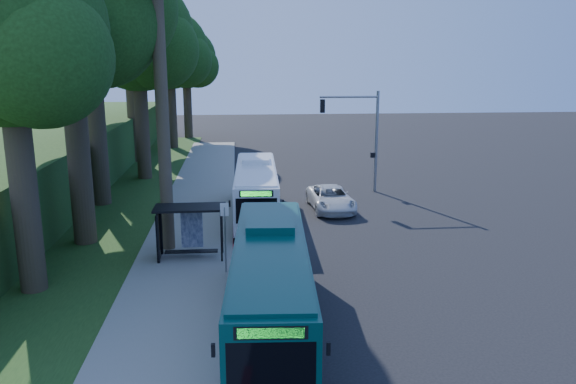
{
  "coord_description": "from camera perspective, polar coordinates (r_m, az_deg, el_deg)",
  "views": [
    {
      "loc": [
        -4.84,
        -27.79,
        8.92
      ],
      "look_at": [
        -2.17,
        1.0,
        2.19
      ],
      "focal_mm": 35.0,
      "sensor_mm": 36.0,
      "label": 1
    }
  ],
  "objects": [
    {
      "name": "tree_3",
      "position": [
        52.64,
        -15.8,
        15.96
      ],
      "size": [
        10.08,
        9.6,
        17.28
      ],
      "color": "#382B1E",
      "rests_on": "ground"
    },
    {
      "name": "red_curb",
      "position": [
        25.38,
        -5.36,
        -7.38
      ],
      "size": [
        0.25,
        30.0,
        0.13
      ],
      "primitive_type": "cube",
      "color": "maroon",
      "rests_on": "ground"
    },
    {
      "name": "traffic_signal_pole",
      "position": [
        39.02,
        7.55,
        6.37
      ],
      "size": [
        4.1,
        0.3,
        7.0
      ],
      "color": "gray",
      "rests_on": "ground"
    },
    {
      "name": "tree_4",
      "position": [
        60.13,
        -11.9,
        13.6
      ],
      "size": [
        8.4,
        8.0,
        14.14
      ],
      "color": "#382B1E",
      "rests_on": "ground"
    },
    {
      "name": "sidewalk",
      "position": [
        29.27,
        -9.89,
        -4.72
      ],
      "size": [
        4.5,
        70.0,
        0.12
      ],
      "primitive_type": "cube",
      "color": "gray",
      "rests_on": "ground"
    },
    {
      "name": "pickup",
      "position": [
        34.58,
        4.37,
        -0.66
      ],
      "size": [
        2.63,
        5.29,
        1.44
      ],
      "primitive_type": "imported",
      "rotation": [
        0.0,
        0.0,
        0.05
      ],
      "color": "silver",
      "rests_on": "ground"
    },
    {
      "name": "tree_6",
      "position": [
        23.23,
        -26.42,
        13.72
      ],
      "size": [
        7.56,
        7.2,
        13.74
      ],
      "color": "#382B1E",
      "rests_on": "ground"
    },
    {
      "name": "teal_bus",
      "position": [
        19.13,
        -1.78,
        -9.2
      ],
      "size": [
        3.12,
        11.54,
        3.4
      ],
      "rotation": [
        0.0,
        0.0,
        -0.06
      ],
      "color": "#0B3E38",
      "rests_on": "ground"
    },
    {
      "name": "grass_verge",
      "position": [
        34.93,
        -18.63,
        -2.35
      ],
      "size": [
        8.0,
        70.0,
        0.06
      ],
      "primitive_type": "cube",
      "color": "#234719",
      "rests_on": "ground"
    },
    {
      "name": "tree_0",
      "position": [
        28.87,
        -21.41,
        16.77
      ],
      "size": [
        8.4,
        8.0,
        15.7
      ],
      "color": "#382B1E",
      "rests_on": "ground"
    },
    {
      "name": "ground",
      "position": [
        29.58,
        4.39,
        -4.49
      ],
      "size": [
        140.0,
        140.0,
        0.0
      ],
      "primitive_type": "plane",
      "color": "black",
      "rests_on": "ground"
    },
    {
      "name": "stop_sign_pole",
      "position": [
        23.8,
        -6.43,
        -3.68
      ],
      "size": [
        0.35,
        0.06,
        3.17
      ],
      "color": "gray",
      "rests_on": "ground"
    },
    {
      "name": "white_bus",
      "position": [
        32.9,
        -3.26,
        0.2
      ],
      "size": [
        2.69,
        10.97,
        3.25
      ],
      "rotation": [
        0.0,
        0.0,
        -0.03
      ],
      "color": "white",
      "rests_on": "ground"
    },
    {
      "name": "bus_shelter",
      "position": [
        26.03,
        -10.42,
        -2.98
      ],
      "size": [
        3.2,
        1.51,
        2.55
      ],
      "color": "black",
      "rests_on": "ground"
    },
    {
      "name": "tree_2",
      "position": [
        44.36,
        -14.94,
        14.69
      ],
      "size": [
        8.82,
        8.4,
        15.12
      ],
      "color": "#382B1E",
      "rests_on": "ground"
    },
    {
      "name": "tree_5",
      "position": [
        68.0,
        -10.26,
        12.94
      ],
      "size": [
        7.35,
        7.0,
        12.86
      ],
      "color": "#382B1E",
      "rests_on": "ground"
    }
  ]
}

